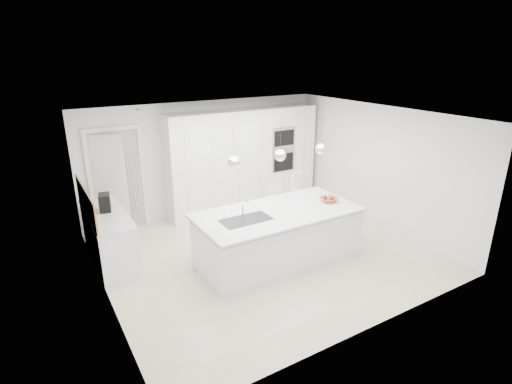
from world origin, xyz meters
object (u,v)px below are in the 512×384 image
island_base (278,237)px  bar_stool_left (278,211)px  fruit_bowl (329,199)px  bar_stool_right (301,201)px  espresso_machine (105,203)px

island_base → bar_stool_left: (0.57, 0.87, 0.06)m
fruit_bowl → bar_stool_left: size_ratio=0.32×
bar_stool_left → bar_stool_right: bearing=19.5°
bar_stool_right → bar_stool_left: bearing=163.1°
fruit_bowl → bar_stool_left: same height
island_base → bar_stool_left: bar_stool_left is taller
island_base → fruit_bowl: 1.18m
fruit_bowl → espresso_machine: bearing=155.6°
bar_stool_left → espresso_machine: bearing=-179.3°
bar_stool_left → bar_stool_right: size_ratio=0.85×
island_base → espresso_machine: espresso_machine is taller
fruit_bowl → bar_stool_left: (-0.50, 0.91, -0.45)m
espresso_machine → bar_stool_right: 3.80m
espresso_machine → bar_stool_right: size_ratio=0.26×
espresso_machine → island_base: bearing=-19.5°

